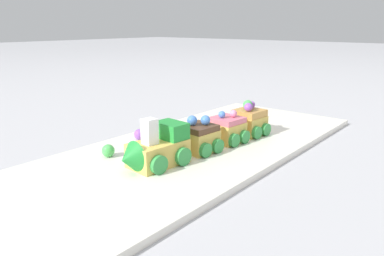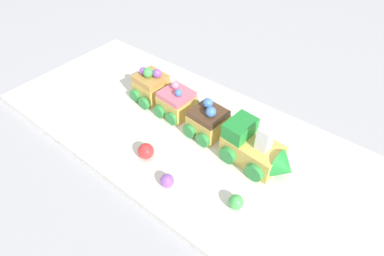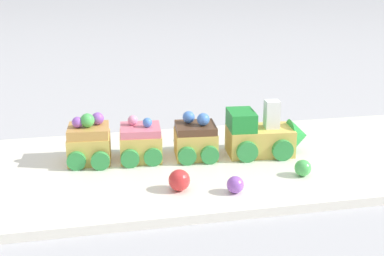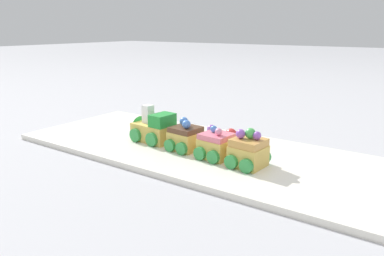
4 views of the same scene
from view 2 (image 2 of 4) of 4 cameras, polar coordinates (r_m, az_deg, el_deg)
name	(u,v)px [view 2 (image 2 of 4)]	position (r m, az deg, el deg)	size (l,w,h in m)	color
ground_plane	(196,141)	(0.58, 0.76, -2.54)	(10.00, 10.00, 0.00)	#B2B2B7
display_board	(196,139)	(0.57, 0.77, -2.12)	(0.83, 0.33, 0.01)	white
cake_train_locomotive	(256,150)	(0.52, 12.16, -4.15)	(0.13, 0.08, 0.08)	#E0BC56
cake_car_chocolate	(208,122)	(0.56, 3.08, 1.22)	(0.07, 0.08, 0.07)	#E0BC56
cake_car_strawberry	(177,103)	(0.60, -2.92, 4.80)	(0.07, 0.08, 0.07)	#E0BC56
cake_car_caramel	(151,86)	(0.65, -7.73, 7.89)	(0.07, 0.08, 0.08)	#E0BC56
gumball_green	(236,202)	(0.47, 8.36, -13.77)	(0.02, 0.02, 0.02)	#4CBC56
gumball_purple	(167,181)	(0.49, -4.77, -9.95)	(0.02, 0.02, 0.02)	#9956C6
gumball_red	(146,151)	(0.53, -8.77, -4.37)	(0.03, 0.03, 0.03)	red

